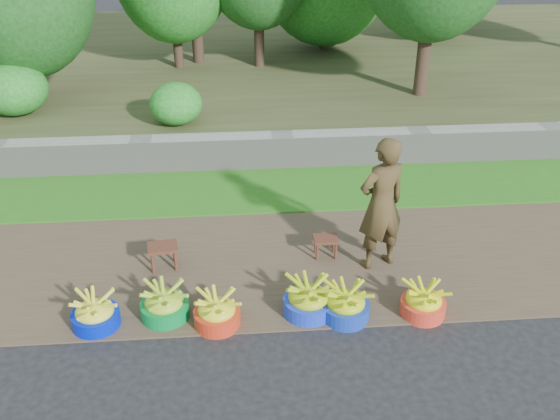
{
  "coord_description": "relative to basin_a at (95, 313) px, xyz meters",
  "views": [
    {
      "loc": [
        -0.78,
        -5.09,
        4.35
      ],
      "look_at": [
        -0.26,
        1.3,
        0.75
      ],
      "focal_mm": 40.0,
      "sensor_mm": 36.0,
      "label": 1
    }
  ],
  "objects": [
    {
      "name": "basin_c",
      "position": [
        1.28,
        -0.08,
        -0.0
      ],
      "size": [
        0.5,
        0.5,
        0.37
      ],
      "color": "red",
      "rests_on": "ground"
    },
    {
      "name": "dirt_shoulder",
      "position": [
        2.31,
        0.99,
        -0.16
      ],
      "size": [
        80.0,
        2.5,
        0.02
      ],
      "primitive_type": "cube",
      "color": "#4E3E2E",
      "rests_on": "ground"
    },
    {
      "name": "ground_plane",
      "position": [
        2.31,
        -0.26,
        -0.17
      ],
      "size": [
        120.0,
        120.0,
        0.0
      ],
      "primitive_type": "plane",
      "color": "black",
      "rests_on": "ground"
    },
    {
      "name": "basin_e",
      "position": [
        2.67,
        -0.07,
        0.01
      ],
      "size": [
        0.52,
        0.52,
        0.39
      ],
      "color": "#1536AF",
      "rests_on": "ground"
    },
    {
      "name": "stool_left",
      "position": [
        0.63,
        1.03,
        0.1
      ],
      "size": [
        0.39,
        0.32,
        0.31
      ],
      "rotation": [
        0.0,
        0.0,
        0.14
      ],
      "color": "#50291B",
      "rests_on": "dirt_shoulder"
    },
    {
      "name": "retaining_wall",
      "position": [
        2.31,
        3.84,
        0.1
      ],
      "size": [
        80.0,
        0.35,
        0.55
      ],
      "primitive_type": "cube",
      "color": "gray",
      "rests_on": "ground"
    },
    {
      "name": "vendor_woman",
      "position": [
        3.22,
        0.9,
        0.68
      ],
      "size": [
        0.71,
        0.59,
        1.67
      ],
      "primitive_type": "imported",
      "rotation": [
        0.0,
        0.0,
        3.51
      ],
      "color": "black",
      "rests_on": "dirt_shoulder"
    },
    {
      "name": "basin_b",
      "position": [
        0.72,
        0.09,
        0.01
      ],
      "size": [
        0.53,
        0.53,
        0.39
      ],
      "color": "#047F32",
      "rests_on": "ground"
    },
    {
      "name": "basin_f",
      "position": [
        3.52,
        -0.08,
        -0.01
      ],
      "size": [
        0.49,
        0.49,
        0.37
      ],
      "color": "red",
      "rests_on": "ground"
    },
    {
      "name": "basin_a",
      "position": [
        0.0,
        0.0,
        0.0
      ],
      "size": [
        0.51,
        0.51,
        0.38
      ],
      "color": "#001AD1",
      "rests_on": "ground"
    },
    {
      "name": "basin_d",
      "position": [
        2.28,
        0.03,
        0.02
      ],
      "size": [
        0.55,
        0.55,
        0.41
      ],
      "color": "blue",
      "rests_on": "ground"
    },
    {
      "name": "stool_right",
      "position": [
        2.62,
        1.12,
        0.06
      ],
      "size": [
        0.3,
        0.23,
        0.27
      ],
      "rotation": [
        0.0,
        0.0,
        -0.0
      ],
      "color": "#50291B",
      "rests_on": "dirt_shoulder"
    },
    {
      "name": "earth_bank",
      "position": [
        2.31,
        8.74,
        0.08
      ],
      "size": [
        80.0,
        10.0,
        0.5
      ],
      "primitive_type": "cube",
      "color": "#434726",
      "rests_on": "ground"
    },
    {
      "name": "grass_verge",
      "position": [
        2.31,
        2.99,
        -0.15
      ],
      "size": [
        80.0,
        1.5,
        0.04
      ],
      "primitive_type": "cube",
      "color": "#2D721B",
      "rests_on": "ground"
    }
  ]
}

